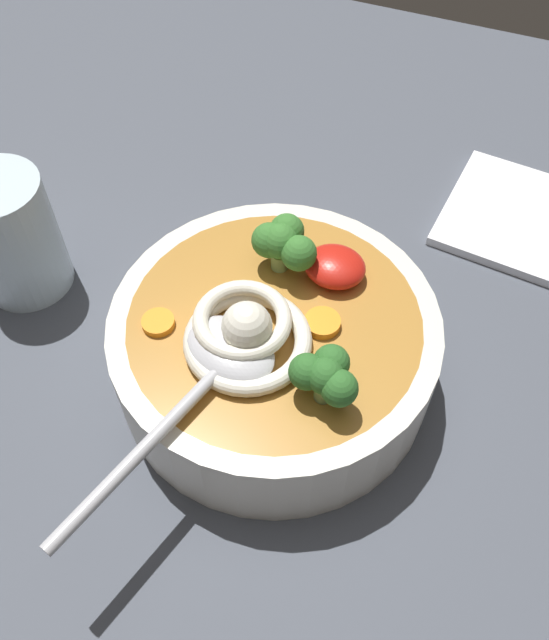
{
  "coord_description": "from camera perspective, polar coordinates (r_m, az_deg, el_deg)",
  "views": [
    {
      "loc": [
        -11.14,
        21.05,
        43.27
      ],
      "look_at": [
        -1.41,
        -2.45,
        9.49
      ],
      "focal_mm": 37.14,
      "sensor_mm": 36.0,
      "label": 1
    }
  ],
  "objects": [
    {
      "name": "table_slab",
      "position": [
        0.48,
        -2.7,
        -7.34
      ],
      "size": [
        109.36,
        109.36,
        3.14
      ],
      "primitive_type": "cube",
      "color": "#474C56",
      "rests_on": "ground"
    },
    {
      "name": "soup_bowl",
      "position": [
        0.45,
        -0.0,
        -2.36
      ],
      "size": [
        21.59,
        21.59,
        6.34
      ],
      "color": "silver",
      "rests_on": "table_slab"
    },
    {
      "name": "noodle_pile",
      "position": [
        0.41,
        -2.27,
        -0.75
      ],
      "size": [
        8.78,
        8.61,
        3.53
      ],
      "color": "silver",
      "rests_on": "soup_bowl"
    },
    {
      "name": "soup_spoon",
      "position": [
        0.39,
        -4.56,
        -4.08
      ],
      "size": [
        7.66,
        17.5,
        1.6
      ],
      "rotation": [
        0.0,
        0.0,
        1.31
      ],
      "color": "#B7B7BC",
      "rests_on": "soup_bowl"
    },
    {
      "name": "chili_sauce_dollop",
      "position": [
        0.44,
        5.23,
        4.61
      ],
      "size": [
        4.12,
        3.71,
        1.86
      ],
      "primitive_type": "ellipsoid",
      "color": "red",
      "rests_on": "soup_bowl"
    },
    {
      "name": "broccoli_floret_front",
      "position": [
        0.44,
        1.04,
        6.65
      ],
      "size": [
        4.62,
        3.98,
        3.66
      ],
      "color": "#7A9E60",
      "rests_on": "soup_bowl"
    },
    {
      "name": "broccoli_floret_left",
      "position": [
        0.38,
        4.42,
        -4.76
      ],
      "size": [
        4.24,
        3.64,
        3.35
      ],
      "color": "#7A9E60",
      "rests_on": "soup_bowl"
    },
    {
      "name": "carrot_slice_far",
      "position": [
        0.42,
        4.15,
        -0.25
      ],
      "size": [
        2.31,
        2.31,
        0.59
      ],
      "primitive_type": "cylinder",
      "color": "orange",
      "rests_on": "soup_bowl"
    },
    {
      "name": "carrot_slice_right",
      "position": [
        0.43,
        -10.0,
        -0.21
      ],
      "size": [
        2.1,
        2.1,
        0.48
      ],
      "primitive_type": "cylinder",
      "color": "orange",
      "rests_on": "soup_bowl"
    },
    {
      "name": "drinking_glass",
      "position": [
        0.53,
        -21.71,
        6.73
      ],
      "size": [
        6.85,
        6.85,
        9.78
      ],
      "primitive_type": "cylinder",
      "color": "silver",
      "rests_on": "table_slab"
    },
    {
      "name": "folded_napkin",
      "position": [
        0.61,
        21.29,
        7.89
      ],
      "size": [
        15.42,
        13.91,
        0.8
      ],
      "primitive_type": "cube",
      "rotation": [
        0.0,
        0.0,
        -0.09
      ],
      "color": "white",
      "rests_on": "table_slab"
    }
  ]
}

